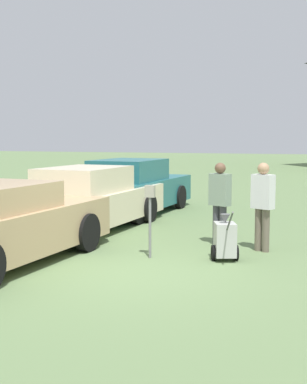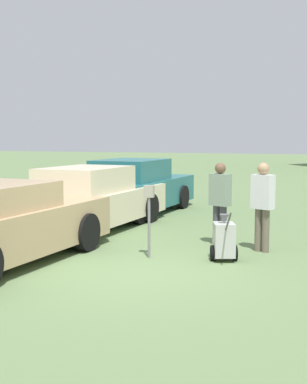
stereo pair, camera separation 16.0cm
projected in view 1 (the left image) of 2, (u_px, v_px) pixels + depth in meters
name	position (u px, v px, depth m)	size (l,w,h in m)	color
ground_plane	(130.00, 272.00, 8.79)	(120.00, 120.00, 0.00)	#607A4C
parked_car_cream	(88.00, 201.00, 12.59)	(2.13, 5.35, 1.51)	beige
parked_car_teal	(131.00, 189.00, 15.26)	(2.20, 5.32, 1.57)	#23666B
parking_meter	(150.00, 207.00, 9.72)	(0.18, 0.09, 1.34)	slate
person_worker	(220.00, 199.00, 10.86)	(0.47, 0.37, 1.69)	#3F3F47
person_supervisor	(263.00, 201.00, 10.28)	(0.47, 0.38, 1.72)	#665B4C
equipment_cart	(225.00, 239.00, 9.57)	(0.55, 0.99, 1.00)	#B2B2AD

